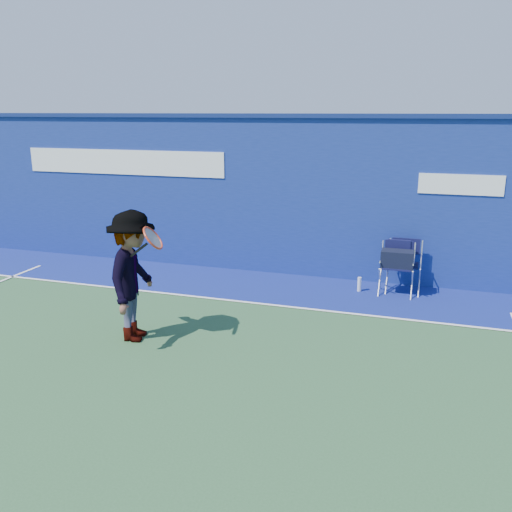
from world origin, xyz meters
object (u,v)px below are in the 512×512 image
(directors_chair_right, at_px, (403,276))
(water_bottle, at_px, (359,284))
(tennis_player, at_px, (133,276))
(directors_chair_left, at_px, (396,273))

(directors_chair_right, xyz_separation_m, water_bottle, (-0.74, -0.22, -0.16))
(directors_chair_right, bearing_deg, tennis_player, -137.10)
(water_bottle, relative_size, tennis_player, 0.14)
(directors_chair_left, distance_m, water_bottle, 0.68)
(directors_chair_left, bearing_deg, directors_chair_right, 56.01)
(directors_chair_left, distance_m, tennis_player, 4.60)
(directors_chair_right, height_order, tennis_player, tennis_player)
(water_bottle, bearing_deg, tennis_player, -132.32)
(tennis_player, bearing_deg, directors_chair_left, 42.31)
(directors_chair_right, height_order, water_bottle, directors_chair_right)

